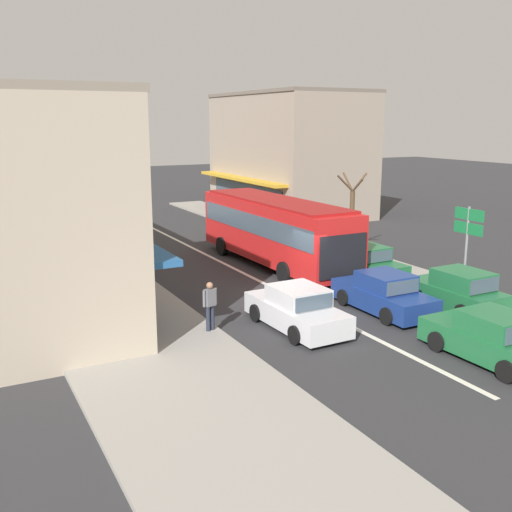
{
  "coord_description": "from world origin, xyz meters",
  "views": [
    {
      "loc": [
        -11.82,
        -19.46,
        6.85
      ],
      "look_at": [
        -0.29,
        2.58,
        1.2
      ],
      "focal_mm": 42.0,
      "sensor_mm": 36.0,
      "label": 1
    }
  ],
  "objects_px": {
    "sedan_queue_gap_filler": "(384,294)",
    "street_tree_right": "(352,216)",
    "directional_road_sign": "(468,230)",
    "city_bus": "(275,227)",
    "traffic_light_downstreet": "(81,185)",
    "parked_hatchback_kerb_front": "(458,292)",
    "parked_wagon_kerb_third": "(303,240)",
    "sedan_adjacent_lane_trail": "(492,339)",
    "pedestrian_with_handbag_near": "(94,229)",
    "sedan_behind_bus_mid": "(297,310)",
    "parked_hatchback_kerb_rear": "(250,223)",
    "parked_sedan_kerb_second": "(364,263)",
    "pedestrian_browsing_midblock": "(210,303)"
  },
  "relations": [
    {
      "from": "sedan_queue_gap_filler",
      "to": "street_tree_right",
      "type": "height_order",
      "value": "street_tree_right"
    },
    {
      "from": "directional_road_sign",
      "to": "street_tree_right",
      "type": "bearing_deg",
      "value": 87.88
    },
    {
      "from": "city_bus",
      "to": "traffic_light_downstreet",
      "type": "xyz_separation_m",
      "value": [
        -6.07,
        14.26,
        0.97
      ]
    },
    {
      "from": "parked_hatchback_kerb_front",
      "to": "parked_wagon_kerb_third",
      "type": "distance_m",
      "value": 10.71
    },
    {
      "from": "sedan_adjacent_lane_trail",
      "to": "pedestrian_with_handbag_near",
      "type": "relative_size",
      "value": 2.59
    },
    {
      "from": "traffic_light_downstreet",
      "to": "street_tree_right",
      "type": "xyz_separation_m",
      "value": [
        10.49,
        -14.31,
        -0.76
      ]
    },
    {
      "from": "pedestrian_with_handbag_near",
      "to": "sedan_behind_bus_mid",
      "type": "bearing_deg",
      "value": -79.39
    },
    {
      "from": "city_bus",
      "to": "parked_hatchback_kerb_rear",
      "type": "relative_size",
      "value": 2.91
    },
    {
      "from": "sedan_queue_gap_filler",
      "to": "parked_hatchback_kerb_rear",
      "type": "distance_m",
      "value": 15.97
    },
    {
      "from": "parked_hatchback_kerb_front",
      "to": "traffic_light_downstreet",
      "type": "bearing_deg",
      "value": 110.26
    },
    {
      "from": "parked_sedan_kerb_second",
      "to": "sedan_queue_gap_filler",
      "type": "bearing_deg",
      "value": -119.31
    },
    {
      "from": "pedestrian_with_handbag_near",
      "to": "parked_wagon_kerb_third",
      "type": "bearing_deg",
      "value": -35.14
    },
    {
      "from": "city_bus",
      "to": "sedan_adjacent_lane_trail",
      "type": "height_order",
      "value": "city_bus"
    },
    {
      "from": "street_tree_right",
      "to": "city_bus",
      "type": "bearing_deg",
      "value": 179.41
    },
    {
      "from": "city_bus",
      "to": "parked_sedan_kerb_second",
      "type": "height_order",
      "value": "city_bus"
    },
    {
      "from": "sedan_behind_bus_mid",
      "to": "street_tree_right",
      "type": "bearing_deg",
      "value": 44.63
    },
    {
      "from": "sedan_queue_gap_filler",
      "to": "parked_wagon_kerb_third",
      "type": "distance_m",
      "value": 9.9
    },
    {
      "from": "sedan_queue_gap_filler",
      "to": "pedestrian_browsing_midblock",
      "type": "bearing_deg",
      "value": 173.66
    },
    {
      "from": "sedan_behind_bus_mid",
      "to": "traffic_light_downstreet",
      "type": "bearing_deg",
      "value": 95.99
    },
    {
      "from": "sedan_behind_bus_mid",
      "to": "sedan_queue_gap_filler",
      "type": "distance_m",
      "value": 3.77
    },
    {
      "from": "sedan_queue_gap_filler",
      "to": "pedestrian_with_handbag_near",
      "type": "height_order",
      "value": "pedestrian_with_handbag_near"
    },
    {
      "from": "city_bus",
      "to": "sedan_behind_bus_mid",
      "type": "relative_size",
      "value": 2.56
    },
    {
      "from": "city_bus",
      "to": "traffic_light_downstreet",
      "type": "distance_m",
      "value": 15.53
    },
    {
      "from": "parked_sedan_kerb_second",
      "to": "pedestrian_browsing_midblock",
      "type": "relative_size",
      "value": 2.59
    },
    {
      "from": "sedan_queue_gap_filler",
      "to": "sedan_behind_bus_mid",
      "type": "bearing_deg",
      "value": -178.57
    },
    {
      "from": "traffic_light_downstreet",
      "to": "directional_road_sign",
      "type": "distance_m",
      "value": 24.43
    },
    {
      "from": "directional_road_sign",
      "to": "pedestrian_with_handbag_near",
      "type": "distance_m",
      "value": 19.49
    },
    {
      "from": "sedan_behind_bus_mid",
      "to": "street_tree_right",
      "type": "height_order",
      "value": "street_tree_right"
    },
    {
      "from": "sedan_queue_gap_filler",
      "to": "parked_hatchback_kerb_front",
      "type": "bearing_deg",
      "value": -24.05
    },
    {
      "from": "traffic_light_downstreet",
      "to": "directional_road_sign",
      "type": "relative_size",
      "value": 1.17
    },
    {
      "from": "traffic_light_downstreet",
      "to": "directional_road_sign",
      "type": "xyz_separation_m",
      "value": [
        10.2,
        -22.19,
        -0.15
      ]
    },
    {
      "from": "city_bus",
      "to": "parked_hatchback_kerb_front",
      "type": "bearing_deg",
      "value": -74.29
    },
    {
      "from": "parked_hatchback_kerb_front",
      "to": "traffic_light_downstreet",
      "type": "relative_size",
      "value": 0.89
    },
    {
      "from": "city_bus",
      "to": "street_tree_right",
      "type": "distance_m",
      "value": 4.43
    },
    {
      "from": "directional_road_sign",
      "to": "pedestrian_browsing_midblock",
      "type": "distance_m",
      "value": 10.8
    },
    {
      "from": "parked_wagon_kerb_third",
      "to": "pedestrian_with_handbag_near",
      "type": "height_order",
      "value": "pedestrian_with_handbag_near"
    },
    {
      "from": "directional_road_sign",
      "to": "pedestrian_with_handbag_near",
      "type": "bearing_deg",
      "value": 124.13
    },
    {
      "from": "sedan_queue_gap_filler",
      "to": "pedestrian_browsing_midblock",
      "type": "distance_m",
      "value": 6.62
    },
    {
      "from": "sedan_adjacent_lane_trail",
      "to": "pedestrian_with_handbag_near",
      "type": "bearing_deg",
      "value": 107.31
    },
    {
      "from": "sedan_queue_gap_filler",
      "to": "pedestrian_browsing_midblock",
      "type": "height_order",
      "value": "pedestrian_browsing_midblock"
    },
    {
      "from": "parked_hatchback_kerb_front",
      "to": "pedestrian_browsing_midblock",
      "type": "height_order",
      "value": "pedestrian_browsing_midblock"
    },
    {
      "from": "parked_hatchback_kerb_front",
      "to": "parked_sedan_kerb_second",
      "type": "bearing_deg",
      "value": 91.51
    },
    {
      "from": "parked_sedan_kerb_second",
      "to": "street_tree_right",
      "type": "relative_size",
      "value": 0.99
    },
    {
      "from": "parked_wagon_kerb_third",
      "to": "pedestrian_browsing_midblock",
      "type": "relative_size",
      "value": 2.78
    },
    {
      "from": "sedan_queue_gap_filler",
      "to": "parked_wagon_kerb_third",
      "type": "xyz_separation_m",
      "value": [
        2.5,
        9.58,
        0.08
      ]
    },
    {
      "from": "parked_hatchback_kerb_rear",
      "to": "pedestrian_browsing_midblock",
      "type": "bearing_deg",
      "value": -121.29
    },
    {
      "from": "city_bus",
      "to": "street_tree_right",
      "type": "height_order",
      "value": "street_tree_right"
    },
    {
      "from": "parked_wagon_kerb_third",
      "to": "pedestrian_browsing_midblock",
      "type": "xyz_separation_m",
      "value": [
        -9.07,
        -8.85,
        0.32
      ]
    },
    {
      "from": "city_bus",
      "to": "pedestrian_with_handbag_near",
      "type": "xyz_separation_m",
      "value": [
        -6.76,
        8.14,
        -0.81
      ]
    },
    {
      "from": "sedan_queue_gap_filler",
      "to": "street_tree_right",
      "type": "relative_size",
      "value": 0.98
    }
  ]
}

